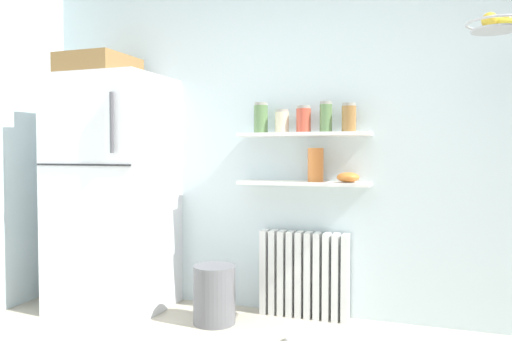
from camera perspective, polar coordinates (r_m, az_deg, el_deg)
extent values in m
cube|color=silver|center=(3.56, 7.29, 4.22)|extent=(7.04, 0.10, 2.60)
cube|color=silver|center=(3.80, -16.27, -2.59)|extent=(0.78, 0.70, 1.73)
cube|color=#262628|center=(3.50, -19.64, 0.63)|extent=(0.76, 0.01, 0.01)
cylinder|color=#4C4C51|center=(3.35, -16.52, 5.40)|extent=(0.02, 0.02, 0.40)
cube|color=olive|center=(3.90, -17.85, 11.43)|extent=(0.47, 0.49, 0.16)
cube|color=white|center=(3.63, 1.05, -11.68)|extent=(0.05, 0.12, 0.61)
cube|color=white|center=(3.61, 2.05, -11.75)|extent=(0.05, 0.12, 0.61)
cube|color=white|center=(3.59, 3.06, -11.82)|extent=(0.05, 0.12, 0.61)
cube|color=white|center=(3.58, 4.08, -11.89)|extent=(0.05, 0.12, 0.61)
cube|color=white|center=(3.56, 5.11, -11.96)|extent=(0.05, 0.12, 0.61)
cube|color=white|center=(3.55, 6.15, -12.02)|extent=(0.05, 0.12, 0.61)
cube|color=white|center=(3.53, 7.20, -12.08)|extent=(0.05, 0.12, 0.61)
cube|color=white|center=(3.52, 8.26, -12.14)|extent=(0.05, 0.12, 0.61)
cube|color=white|center=(3.51, 9.32, -12.19)|extent=(0.05, 0.12, 0.61)
cube|color=white|center=(3.50, 10.39, -12.24)|extent=(0.05, 0.12, 0.61)
cube|color=white|center=(3.42, 5.55, -1.49)|extent=(0.92, 0.22, 0.02)
cube|color=white|center=(3.42, 5.57, 4.23)|extent=(0.92, 0.22, 0.02)
cylinder|color=#5B7F4C|center=(3.51, 0.58, 6.00)|extent=(0.10, 0.10, 0.20)
cylinder|color=gray|center=(3.52, 0.58, 7.77)|extent=(0.09, 0.09, 0.02)
cylinder|color=beige|center=(3.46, 3.05, 5.62)|extent=(0.10, 0.10, 0.15)
cylinder|color=gray|center=(3.47, 3.05, 6.98)|extent=(0.09, 0.09, 0.02)
cylinder|color=#C64C38|center=(3.42, 5.58, 5.82)|extent=(0.10, 0.10, 0.16)
cylinder|color=gray|center=(3.43, 5.58, 7.36)|extent=(0.09, 0.09, 0.02)
cylinder|color=#5B7F4C|center=(3.39, 8.17, 6.05)|extent=(0.09, 0.09, 0.19)
cylinder|color=gray|center=(3.40, 8.18, 7.81)|extent=(0.08, 0.08, 0.02)
cylinder|color=olive|center=(3.36, 10.80, 5.93)|extent=(0.10, 0.10, 0.17)
cylinder|color=gray|center=(3.37, 10.81, 7.57)|extent=(0.09, 0.09, 0.02)
cylinder|color=#CC7033|center=(3.40, 6.98, 0.66)|extent=(0.11, 0.11, 0.23)
ellipsoid|color=orange|center=(3.36, 10.72, -0.78)|extent=(0.15, 0.15, 0.07)
cylinder|color=slate|center=(3.45, -4.89, -14.21)|extent=(0.29, 0.29, 0.40)
cylinder|color=#B7B7BC|center=(3.15, 5.43, -19.18)|extent=(0.20, 0.20, 0.05)
torus|color=#B2B2B7|center=(3.10, 26.15, 15.23)|extent=(0.31, 0.31, 0.01)
cylinder|color=#A8A8AD|center=(3.09, 26.14, 14.51)|extent=(0.25, 0.25, 0.01)
sphere|color=gold|center=(3.10, 27.23, 15.25)|extent=(0.07, 0.07, 0.07)
sphere|color=gold|center=(3.13, 25.92, 15.29)|extent=(0.09, 0.09, 0.09)
sphere|color=gold|center=(3.07, 25.62, 15.55)|extent=(0.09, 0.09, 0.09)
ellipsoid|color=yellow|center=(3.08, 26.92, 15.23)|extent=(0.18, 0.09, 0.08)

